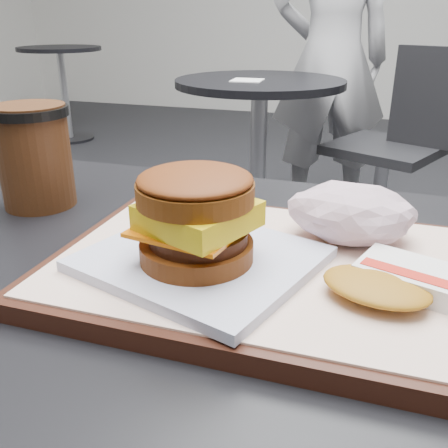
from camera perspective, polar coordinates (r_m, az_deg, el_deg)
customer_table at (r=0.60m, az=-3.11°, el=-20.81°), size 0.80×0.60×0.77m
serving_tray at (r=0.47m, az=3.96°, el=-4.93°), size 0.38×0.28×0.02m
breakfast_sandwich at (r=0.43m, az=-3.02°, el=-0.36°), size 0.23×0.22×0.09m
hash_brown at (r=0.43m, az=19.23°, el=-6.21°), size 0.13×0.11×0.02m
crumpled_wrapper at (r=0.51m, az=14.33°, el=1.24°), size 0.12×0.10×0.05m
coffee_cup at (r=0.67m, az=-20.90°, el=7.64°), size 0.10×0.10×0.13m
neighbor_table at (r=2.16m, az=4.00°, el=10.94°), size 0.70×0.70×0.75m
napkin at (r=2.07m, az=2.67°, el=16.09°), size 0.13×0.13×0.00m
neighbor_chair at (r=2.27m, az=19.78°, el=9.19°), size 0.66×0.56×0.88m
patron at (r=2.59m, az=12.15°, el=17.93°), size 0.67×0.55×1.59m
bg_table_mid at (r=4.44m, az=-18.04°, el=16.29°), size 0.66×0.66×0.75m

